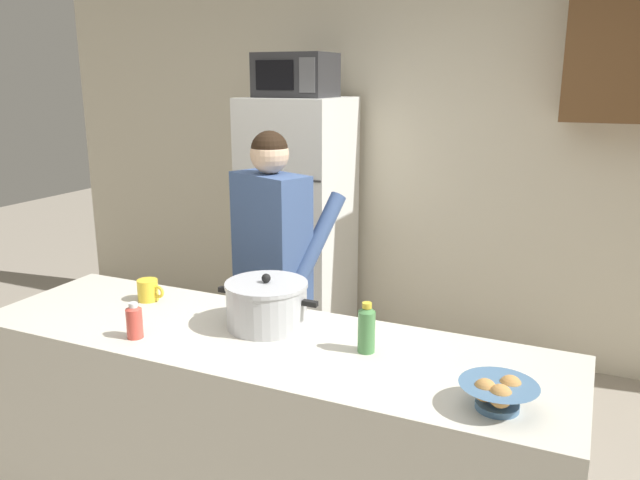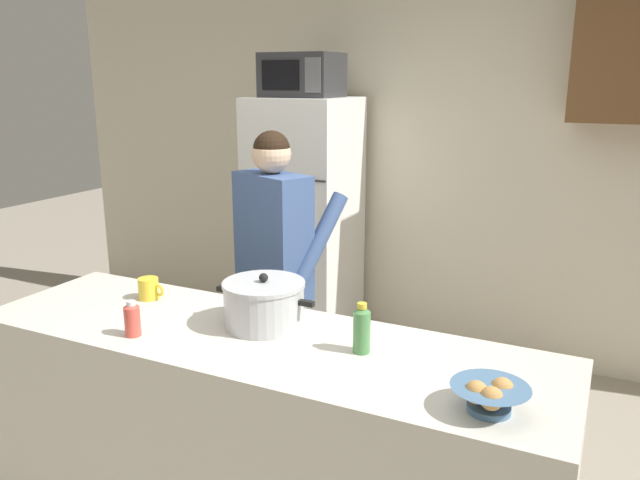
{
  "view_description": "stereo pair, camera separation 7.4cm",
  "coord_description": "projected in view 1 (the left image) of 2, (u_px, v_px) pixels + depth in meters",
  "views": [
    {
      "loc": [
        1.11,
        -1.91,
        1.87
      ],
      "look_at": [
        0.0,
        0.55,
        1.17
      ],
      "focal_mm": 35.02,
      "sensor_mm": 36.0,
      "label": 1
    },
    {
      "loc": [
        1.18,
        -1.88,
        1.87
      ],
      "look_at": [
        0.0,
        0.55,
        1.17
      ],
      "focal_mm": 35.02,
      "sensor_mm": 36.0,
      "label": 2
    }
  ],
  "objects": [
    {
      "name": "back_wall_unit",
      "position": [
        464.0,
        148.0,
        4.13
      ],
      "size": [
        6.0,
        0.48,
        2.6
      ],
      "color": "beige",
      "rests_on": "ground"
    },
    {
      "name": "kitchen_island",
      "position": [
        263.0,
        444.0,
        2.49
      ],
      "size": [
        2.33,
        0.68,
        0.92
      ],
      "primitive_type": "cube",
      "color": "silver",
      "rests_on": "ground"
    },
    {
      "name": "refrigerator",
      "position": [
        299.0,
        227.0,
        4.31
      ],
      "size": [
        0.64,
        0.68,
        1.75
      ],
      "color": "white",
      "rests_on": "ground"
    },
    {
      "name": "microwave",
      "position": [
        296.0,
        75.0,
        4.04
      ],
      "size": [
        0.48,
        0.37,
        0.28
      ],
      "color": "#2D2D30",
      "rests_on": "refrigerator"
    },
    {
      "name": "person_near_pot",
      "position": [
        273.0,
        253.0,
        3.17
      ],
      "size": [
        0.6,
        0.55,
        1.63
      ],
      "color": "black",
      "rests_on": "ground"
    },
    {
      "name": "cooking_pot",
      "position": [
        267.0,
        304.0,
        2.45
      ],
      "size": [
        0.44,
        0.33,
        0.22
      ],
      "color": "silver",
      "rests_on": "kitchen_island"
    },
    {
      "name": "coffee_mug",
      "position": [
        148.0,
        290.0,
        2.75
      ],
      "size": [
        0.13,
        0.09,
        0.1
      ],
      "color": "yellow",
      "rests_on": "kitchen_island"
    },
    {
      "name": "bread_bowl",
      "position": [
        498.0,
        394.0,
        1.84
      ],
      "size": [
        0.24,
        0.24,
        0.1
      ],
      "color": "#4C7299",
      "rests_on": "kitchen_island"
    },
    {
      "name": "bottle_near_edge",
      "position": [
        367.0,
        328.0,
        2.22
      ],
      "size": [
        0.06,
        0.06,
        0.19
      ],
      "color": "#4C8C4C",
      "rests_on": "kitchen_island"
    },
    {
      "name": "bottle_mid_counter",
      "position": [
        134.0,
        320.0,
        2.35
      ],
      "size": [
        0.06,
        0.06,
        0.14
      ],
      "color": "#D84C3F",
      "rests_on": "kitchen_island"
    }
  ]
}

